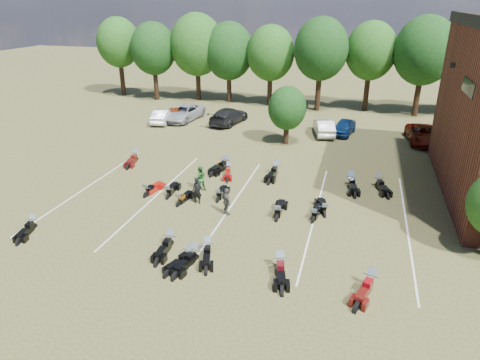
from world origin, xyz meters
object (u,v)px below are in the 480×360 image
(car_0, at_px, (173,115))
(person_black, at_px, (197,191))
(person_grey, at_px, (227,202))
(motorcycle_0, at_px, (34,229))
(motorcycle_3, at_px, (188,260))
(motorcycle_7, at_px, (147,196))
(car_4, at_px, (344,127))
(person_green, at_px, (200,178))
(motorcycle_14, at_px, (136,161))

(car_0, distance_m, person_black, 19.40)
(person_black, bearing_deg, car_0, 116.26)
(person_grey, bearing_deg, motorcycle_0, 73.27)
(motorcycle_3, bearing_deg, motorcycle_7, 148.82)
(car_4, bearing_deg, motorcycle_3, -93.79)
(car_4, relative_size, person_green, 2.40)
(person_green, relative_size, motorcycle_0, 0.78)
(car_0, relative_size, car_4, 0.96)
(person_grey, distance_m, motorcycle_0, 10.61)
(car_0, xyz_separation_m, person_green, (8.70, -15.19, 0.17))
(car_0, bearing_deg, person_black, -70.77)
(motorcycle_14, bearing_deg, motorcycle_3, -60.73)
(motorcycle_0, bearing_deg, motorcycle_3, -16.62)
(motorcycle_3, height_order, motorcycle_14, motorcycle_14)
(person_grey, relative_size, motorcycle_0, 0.78)
(person_green, height_order, motorcycle_14, person_green)
(car_4, bearing_deg, person_grey, -96.55)
(car_0, height_order, person_grey, person_grey)
(motorcycle_14, bearing_deg, motorcycle_7, -64.64)
(car_4, xyz_separation_m, person_green, (-8.24, -15.27, 0.15))
(car_0, bearing_deg, car_4, -8.89)
(person_green, xyz_separation_m, motorcycle_0, (-6.89, -7.28, -0.82))
(person_black, relative_size, motorcycle_14, 0.69)
(person_grey, distance_m, motorcycle_14, 11.48)
(person_green, relative_size, motorcycle_3, 0.80)
(motorcycle_0, distance_m, motorcycle_7, 6.74)
(motorcycle_0, height_order, motorcycle_14, motorcycle_14)
(motorcycle_7, bearing_deg, person_black, -169.60)
(person_grey, xyz_separation_m, motorcycle_7, (-5.60, 0.96, -0.82))
(car_4, height_order, motorcycle_0, car_4)
(car_0, relative_size, person_black, 2.34)
(person_black, distance_m, motorcycle_14, 9.20)
(car_0, xyz_separation_m, motorcycle_0, (1.81, -22.47, -0.65))
(person_grey, distance_m, motorcycle_7, 5.74)
(motorcycle_7, distance_m, motorcycle_14, 6.75)
(motorcycle_14, bearing_deg, person_black, -46.70)
(car_4, height_order, motorcycle_14, car_4)
(motorcycle_3, height_order, motorcycle_7, motorcycle_7)
(car_0, relative_size, person_grey, 2.33)
(person_black, height_order, person_grey, person_grey)
(car_4, height_order, motorcycle_7, car_4)
(car_0, distance_m, person_green, 17.51)
(motorcycle_3, bearing_deg, car_4, 93.11)
(motorcycle_0, height_order, motorcycle_3, motorcycle_0)
(car_0, xyz_separation_m, person_black, (9.22, -17.07, 0.16))
(motorcycle_3, distance_m, motorcycle_7, 7.96)
(car_4, bearing_deg, motorcycle_0, -113.34)
(car_0, xyz_separation_m, motorcycle_14, (1.99, -11.45, -0.65))
(person_green, height_order, motorcycle_7, person_green)
(person_green, bearing_deg, car_4, -144.57)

